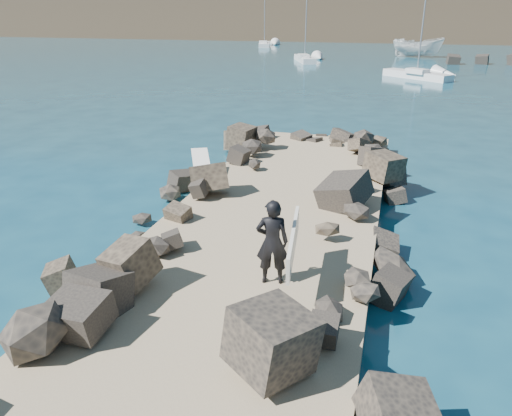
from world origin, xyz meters
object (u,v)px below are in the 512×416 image
Objects in this scene: surfboard_resting at (202,168)px; boat_imported at (418,47)px; surfer_with_board at (275,242)px; sailboat_c at (417,75)px.

boat_imported reaches higher than surfboard_resting.
sailboat_c reaches higher than surfer_with_board.
surfer_with_board is at bearing -95.36° from sailboat_c.
boat_imported is 64.96m from surfer_with_board.
surfer_with_board is at bearing -177.44° from boat_imported.
surfboard_resting is at bearing 178.19° from boat_imported.
sailboat_c is (7.98, 35.15, -0.69)m from surfboard_resting.
sailboat_c is at bearing -174.79° from boat_imported.
sailboat_c is (-0.50, -23.47, -0.94)m from boat_imported.
surfboard_resting is 0.35× the size of boat_imported.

